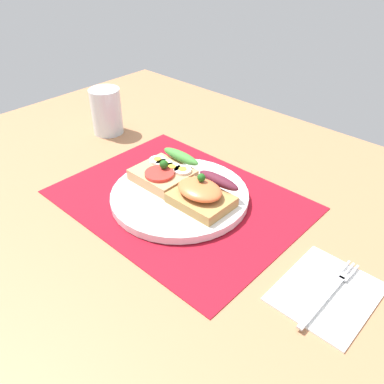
# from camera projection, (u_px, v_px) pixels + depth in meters

# --- Properties ---
(ground_plane) EXTENTS (1.20, 0.90, 0.03)m
(ground_plane) POSITION_uv_depth(u_px,v_px,m) (180.00, 207.00, 0.73)
(ground_plane) COLOR #A46D48
(placemat) EXTENTS (0.42, 0.32, 0.00)m
(placemat) POSITION_uv_depth(u_px,v_px,m) (180.00, 200.00, 0.72)
(placemat) COLOR maroon
(placemat) RESTS_ON ground_plane
(plate) EXTENTS (0.24, 0.24, 0.01)m
(plate) POSITION_uv_depth(u_px,v_px,m) (180.00, 196.00, 0.72)
(plate) COLOR white
(plate) RESTS_ON placemat
(sandwich_egg_tomato) EXTENTS (0.10, 0.10, 0.04)m
(sandwich_egg_tomato) POSITION_uv_depth(u_px,v_px,m) (166.00, 171.00, 0.74)
(sandwich_egg_tomato) COLOR tan
(sandwich_egg_tomato) RESTS_ON plate
(sandwich_salmon) EXTENTS (0.10, 0.09, 0.05)m
(sandwich_salmon) POSITION_uv_depth(u_px,v_px,m) (204.00, 193.00, 0.68)
(sandwich_salmon) COLOR #AA8147
(sandwich_salmon) RESTS_ON plate
(napkin) EXTENTS (0.12, 0.14, 0.01)m
(napkin) POSITION_uv_depth(u_px,v_px,m) (327.00, 292.00, 0.54)
(napkin) COLOR white
(napkin) RESTS_ON ground_plane
(fork) EXTENTS (0.02, 0.15, 0.00)m
(fork) POSITION_uv_depth(u_px,v_px,m) (331.00, 291.00, 0.54)
(fork) COLOR #B7B7BC
(fork) RESTS_ON napkin
(drinking_glass) EXTENTS (0.07, 0.07, 0.10)m
(drinking_glass) POSITION_uv_depth(u_px,v_px,m) (107.00, 111.00, 0.92)
(drinking_glass) COLOR silver
(drinking_glass) RESTS_ON ground_plane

